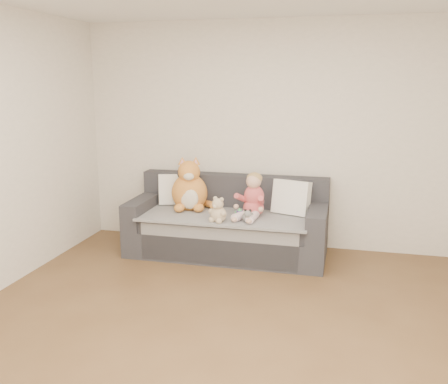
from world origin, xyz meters
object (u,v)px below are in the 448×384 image
Objects in this scene: sofa at (228,226)px; teddy_bear at (218,212)px; sippy_cup at (240,213)px; plush_cat at (190,189)px; toddler at (253,198)px.

teddy_bear is (-0.01, -0.40, 0.27)m from sofa.
plush_cat is at bearing 158.15° from sippy_cup.
toddler is at bearing -25.32° from plush_cat.
sippy_cup is (-0.11, -0.13, -0.14)m from toddler.
sofa is 8.00× the size of teddy_bear.
sofa is 4.41× the size of toddler.
toddler is 0.22m from sippy_cup.
sippy_cup is at bearing -37.29° from plush_cat.
teddy_bear is 2.38× the size of sippy_cup.
plush_cat is 5.49× the size of sippy_cup.
sofa is at bearing 129.75° from sippy_cup.
plush_cat is (-0.46, 0.04, 0.40)m from sofa.
toddler is 0.79× the size of plush_cat.
sofa is at bearing 110.92° from teddy_bear.
plush_cat reaches higher than sippy_cup.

